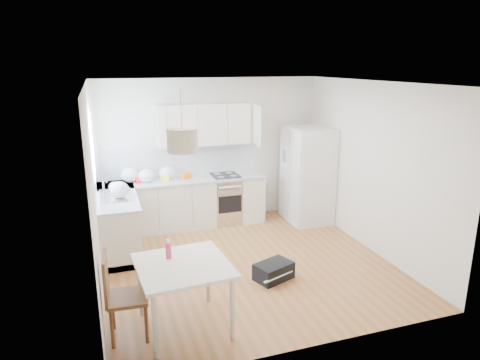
% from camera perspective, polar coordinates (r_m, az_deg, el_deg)
% --- Properties ---
extents(floor, '(4.20, 4.20, 0.00)m').
position_cam_1_polar(floor, '(6.66, 0.86, -11.03)').
color(floor, brown).
rests_on(floor, ground).
extents(ceiling, '(4.20, 4.20, 0.00)m').
position_cam_1_polar(ceiling, '(5.97, 0.96, 12.87)').
color(ceiling, white).
rests_on(ceiling, wall_back).
extents(wall_back, '(4.20, 0.00, 4.20)m').
position_cam_1_polar(wall_back, '(8.14, -3.97, 3.93)').
color(wall_back, silver).
rests_on(wall_back, floor).
extents(wall_left, '(0.00, 4.20, 4.20)m').
position_cam_1_polar(wall_left, '(5.86, -18.90, -1.44)').
color(wall_left, silver).
rests_on(wall_left, floor).
extents(wall_right, '(0.00, 4.20, 4.20)m').
position_cam_1_polar(wall_right, '(7.13, 17.07, 1.63)').
color(wall_right, silver).
rests_on(wall_right, floor).
extents(window_glassblock, '(0.02, 1.00, 1.00)m').
position_cam_1_polar(window_glassblock, '(6.89, -19.09, 4.41)').
color(window_glassblock, '#BFE0F9').
rests_on(window_glassblock, wall_left).
extents(cabinets_back, '(3.00, 0.60, 0.88)m').
position_cam_1_polar(cabinets_back, '(7.96, -7.49, -3.21)').
color(cabinets_back, beige).
rests_on(cabinets_back, floor).
extents(cabinets_left, '(0.60, 1.80, 0.88)m').
position_cam_1_polar(cabinets_left, '(7.28, -15.92, -5.49)').
color(cabinets_left, beige).
rests_on(cabinets_left, floor).
extents(counter_back, '(3.02, 0.64, 0.04)m').
position_cam_1_polar(counter_back, '(7.83, -7.61, -0.02)').
color(counter_back, '#A4A6A8').
rests_on(counter_back, cabinets_back).
extents(counter_left, '(0.64, 1.82, 0.04)m').
position_cam_1_polar(counter_left, '(7.14, -16.19, -2.04)').
color(counter_left, '#A4A6A8').
rests_on(counter_left, cabinets_left).
extents(backsplash_back, '(3.00, 0.01, 0.58)m').
position_cam_1_polar(backsplash_back, '(8.04, -8.09, 2.65)').
color(backsplash_back, white).
rests_on(backsplash_back, wall_back).
extents(backsplash_left, '(0.01, 1.80, 0.58)m').
position_cam_1_polar(backsplash_left, '(7.05, -18.75, 0.17)').
color(backsplash_left, white).
rests_on(backsplash_left, wall_left).
extents(upper_cabinets, '(1.70, 0.32, 0.75)m').
position_cam_1_polar(upper_cabinets, '(7.86, -4.81, 7.39)').
color(upper_cabinets, beige).
rests_on(upper_cabinets, wall_back).
extents(range_oven, '(0.50, 0.61, 0.88)m').
position_cam_1_polar(range_oven, '(8.14, -1.96, -2.67)').
color(range_oven, silver).
rests_on(range_oven, floor).
extents(sink, '(0.50, 0.80, 0.16)m').
position_cam_1_polar(sink, '(7.08, -16.18, -2.04)').
color(sink, silver).
rests_on(sink, counter_left).
extents(refrigerator, '(0.86, 0.91, 1.81)m').
position_cam_1_polar(refrigerator, '(8.21, 9.08, 0.68)').
color(refrigerator, white).
rests_on(refrigerator, floor).
extents(dining_table, '(1.08, 1.08, 0.79)m').
position_cam_1_polar(dining_table, '(4.93, -7.58, -11.98)').
color(dining_table, beige).
rests_on(dining_table, floor).
extents(dining_chair, '(0.45, 0.45, 1.01)m').
position_cam_1_polar(dining_chair, '(5.00, -14.76, -14.68)').
color(dining_chair, '#472515').
rests_on(dining_chair, floor).
extents(drink_bottle, '(0.07, 0.07, 0.23)m').
position_cam_1_polar(drink_bottle, '(5.00, -9.53, -9.05)').
color(drink_bottle, '#DF3E66').
rests_on(drink_bottle, dining_table).
extents(gym_bag, '(0.61, 0.50, 0.24)m').
position_cam_1_polar(gym_bag, '(6.19, 4.51, -12.00)').
color(gym_bag, black).
rests_on(gym_bag, floor).
extents(pendant_lamp, '(0.39, 0.39, 0.25)m').
position_cam_1_polar(pendant_lamp, '(4.52, -7.71, 5.27)').
color(pendant_lamp, beige).
rests_on(pendant_lamp, ceiling).
extents(grocery_bag_a, '(0.30, 0.25, 0.27)m').
position_cam_1_polar(grocery_bag_a, '(7.75, -14.50, 0.63)').
color(grocery_bag_a, silver).
rests_on(grocery_bag_a, counter_back).
extents(grocery_bag_b, '(0.27, 0.23, 0.25)m').
position_cam_1_polar(grocery_bag_b, '(7.68, -12.35, 0.56)').
color(grocery_bag_b, silver).
rests_on(grocery_bag_b, counter_back).
extents(grocery_bag_c, '(0.27, 0.23, 0.24)m').
position_cam_1_polar(grocery_bag_c, '(7.79, -9.73, 0.90)').
color(grocery_bag_c, silver).
rests_on(grocery_bag_c, counter_back).
extents(grocery_bag_d, '(0.19, 0.16, 0.17)m').
position_cam_1_polar(grocery_bag_d, '(7.26, -16.39, -0.90)').
color(grocery_bag_d, silver).
rests_on(grocery_bag_d, counter_back).
extents(grocery_bag_e, '(0.29, 0.25, 0.26)m').
position_cam_1_polar(grocery_bag_e, '(6.90, -15.76, -1.28)').
color(grocery_bag_e, silver).
rests_on(grocery_bag_e, counter_left).
extents(snack_orange, '(0.19, 0.16, 0.11)m').
position_cam_1_polar(snack_orange, '(7.86, -7.17, 0.62)').
color(snack_orange, orange).
rests_on(snack_orange, counter_back).
extents(snack_yellow, '(0.20, 0.17, 0.12)m').
position_cam_1_polar(snack_yellow, '(7.76, -9.93, 0.34)').
color(snack_yellow, yellow).
rests_on(snack_yellow, counter_back).
extents(snack_red, '(0.18, 0.14, 0.11)m').
position_cam_1_polar(snack_red, '(7.74, -13.29, 0.08)').
color(snack_red, red).
rests_on(snack_red, counter_back).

